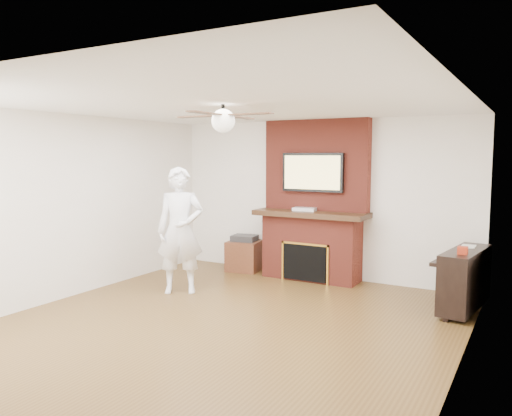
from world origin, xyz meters
The scene contains 11 objects.
room_shell centered at (0.00, 0.00, 1.25)m, with size 5.36×5.86×2.86m.
fireplace centered at (0.00, 2.55, 1.00)m, with size 1.78×0.64×2.50m.
tv centered at (0.00, 2.50, 1.68)m, with size 1.00×0.08×0.60m.
ceiling_fan centered at (0.00, 0.00, 2.33)m, with size 1.21×1.21×0.31m.
person centered at (-1.30, 0.86, 0.89)m, with size 0.65×0.44×1.78m, color white.
side_table centered at (-1.22, 2.48, 0.28)m, with size 0.60×0.60×0.60m.
piano centered at (2.31, 1.92, 0.42)m, with size 0.59×1.22×0.87m.
cable_box centered at (-0.10, 2.45, 1.11)m, with size 0.35×0.20×0.05m, color silver.
candle_orange centered at (-0.25, 2.36, 0.07)m, with size 0.07×0.07×0.14m, color orange.
candle_green centered at (0.01, 2.37, 0.05)m, with size 0.08×0.08×0.10m, color #547F32.
candle_cream centered at (0.11, 2.30, 0.05)m, with size 0.08×0.08×0.10m, color beige.
Camera 1 is at (3.07, -4.65, 1.94)m, focal length 35.00 mm.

